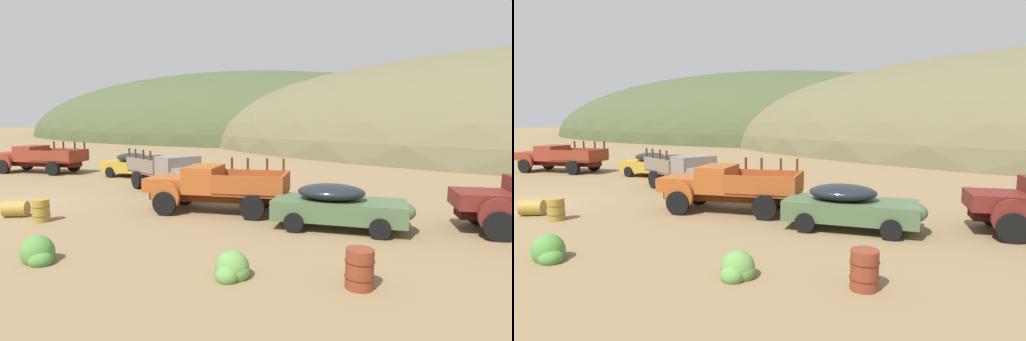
% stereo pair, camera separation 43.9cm
% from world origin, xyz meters
% --- Properties ---
extents(ground_plane, '(300.00, 300.00, 0.00)m').
position_xyz_m(ground_plane, '(0.00, 0.00, 0.00)').
color(ground_plane, olive).
extents(hill_far_right, '(103.44, 56.85, 25.36)m').
position_xyz_m(hill_far_right, '(-29.86, 58.93, 0.00)').
color(hill_far_right, '#424C2D').
rests_on(hill_far_right, ground).
extents(truck_rust_red, '(6.77, 4.00, 2.16)m').
position_xyz_m(truck_rust_red, '(-9.85, 6.73, 1.00)').
color(truck_rust_red, '#42140D').
rests_on(truck_rust_red, ground).
extents(car_mustard, '(4.82, 2.38, 1.57)m').
position_xyz_m(car_mustard, '(-1.84, 9.00, 0.82)').
color(car_mustard, '#B28928').
rests_on(car_mustard, ground).
extents(truck_primer_gray, '(6.66, 3.66, 2.16)m').
position_xyz_m(truck_primer_gray, '(4.05, 6.34, 1.02)').
color(truck_primer_gray, '#3D322D').
rests_on(truck_primer_gray, ground).
extents(truck_oxide_orange, '(6.09, 3.79, 2.16)m').
position_xyz_m(truck_oxide_orange, '(8.13, 3.70, 1.00)').
color(truck_oxide_orange, '#51220D').
rests_on(truck_oxide_orange, ground).
extents(car_weathered_green, '(5.02, 2.95, 1.57)m').
position_xyz_m(car_weathered_green, '(13.82, 4.06, 0.82)').
color(car_weathered_green, '#47603D').
rests_on(car_weathered_green, ground).
extents(oil_drum_foreground, '(0.68, 0.68, 0.91)m').
position_xyz_m(oil_drum_foreground, '(15.87, -0.50, 0.46)').
color(oil_drum_foreground, brown).
rests_on(oil_drum_foreground, ground).
extents(oil_drum_by_truck, '(1.04, 1.00, 0.61)m').
position_xyz_m(oil_drum_by_truck, '(2.38, -0.97, 0.30)').
color(oil_drum_by_truck, olive).
rests_on(oil_drum_by_truck, ground).
extents(oil_drum_spare, '(0.64, 0.64, 0.83)m').
position_xyz_m(oil_drum_spare, '(3.94, -0.87, 0.42)').
color(oil_drum_spare, olive).
rests_on(oil_drum_spare, ground).
extents(bush_lone_scrub, '(0.89, 0.94, 0.85)m').
position_xyz_m(bush_lone_scrub, '(13.07, -1.51, 0.20)').
color(bush_lone_scrub, '#5B8E42').
rests_on(bush_lone_scrub, ground).
extents(bush_between_trucks, '(1.08, 0.84, 0.91)m').
position_xyz_m(bush_between_trucks, '(8.04, -3.37, 0.22)').
color(bush_between_trucks, '#4C8438').
rests_on(bush_between_trucks, ground).
extents(bush_front_left, '(0.81, 0.88, 0.70)m').
position_xyz_m(bush_front_left, '(1.62, 8.81, 0.18)').
color(bush_front_left, olive).
rests_on(bush_front_left, ground).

